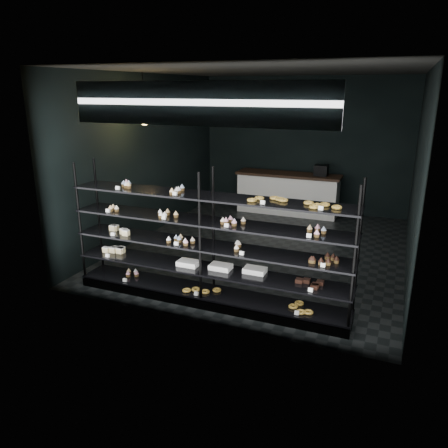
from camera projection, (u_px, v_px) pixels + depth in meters
name	position (u px, v px, depth m)	size (l,w,h in m)	color
room	(268.00, 164.00, 7.89)	(5.01, 6.01, 3.20)	black
display_shelf	(206.00, 260.00, 6.06)	(4.00, 0.50, 1.91)	black
signage	(195.00, 104.00, 4.96)	(3.30, 0.05, 0.50)	#0B0C3B
pendant_lamp	(144.00, 116.00, 7.56)	(0.29, 0.29, 0.88)	black
service_counter	(288.00, 193.00, 10.50)	(2.47, 0.65, 1.23)	white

